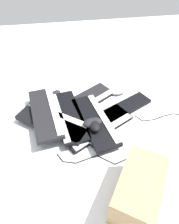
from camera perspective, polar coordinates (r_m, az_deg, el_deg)
The scene contains 16 objects.
ground_plane at distance 1.29m, azimuth -0.12°, elevation -0.27°, with size 3.20×3.20×0.00m, color silver.
keyboard_0 at distance 1.36m, azimuth -1.48°, elevation 2.98°, with size 0.36×0.45×0.03m.
keyboard_1 at distance 1.28m, azimuth -8.26°, elevation -0.62°, with size 0.25×0.46×0.03m.
keyboard_2 at distance 1.21m, azimuth -3.37°, elevation -3.39°, with size 0.43×0.40×0.03m.
keyboard_3 at distance 1.20m, azimuth 2.50°, elevation -4.25°, with size 0.34×0.46×0.03m.
keyboard_4 at distance 1.32m, azimuth 8.52°, elevation 1.10°, with size 0.33×0.46×0.03m.
keyboard_5 at distance 1.19m, azimuth 1.54°, elevation -2.44°, with size 0.46×0.24×0.03m.
keyboard_6 at distance 1.20m, azimuth -10.53°, elevation -2.71°, with size 0.38×0.44×0.03m.
keyboard_7 at distance 1.22m, azimuth -6.07°, elevation -1.04°, with size 0.46×0.21×0.03m.
keyboard_8 at distance 1.22m, azimuth -12.48°, elevation -0.19°, with size 0.46×0.21×0.03m.
mouse_0 at distance 1.45m, azimuth 8.23°, elevation 5.86°, with size 0.11×0.07×0.04m, color #B7B7BC.
mouse_1 at distance 1.42m, azimuth -9.83°, elevation 4.79°, with size 0.11×0.07×0.04m, color black.
mouse_2 at distance 1.13m, azimuth 0.87°, elevation -3.02°, with size 0.11×0.07×0.04m, color black.
mouse_3 at distance 1.12m, azimuth 1.08°, elevation -3.54°, with size 0.11×0.07×0.04m, color black.
cable_1 at distance 1.07m, azimuth 4.78°, elevation -13.41°, with size 0.14×0.53×0.01m.
cardboard_box at distance 0.92m, azimuth 13.80°, elevation -20.77°, with size 0.29×0.17×0.18m, color tan.
Camera 1 is at (-0.91, 0.15, 0.91)m, focal length 32.00 mm.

